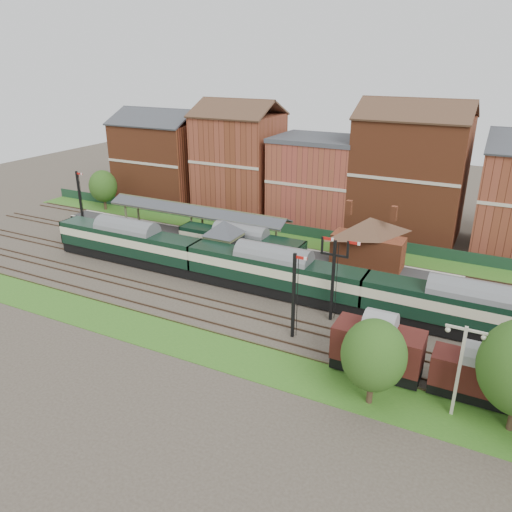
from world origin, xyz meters
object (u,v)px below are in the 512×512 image
at_px(signal_box, 224,244).
at_px(dmu_train, 273,271).
at_px(platform_railcar, 241,244).
at_px(goods_van_a, 473,375).
at_px(semaphore_bracket, 334,275).

height_order(signal_box, dmu_train, signal_box).
height_order(platform_railcar, goods_van_a, platform_railcar).
relative_size(signal_box, dmu_train, 0.10).
distance_m(semaphore_bracket, dmu_train, 7.93).
height_order(dmu_train, platform_railcar, dmu_train).
height_order(signal_box, semaphore_bracket, semaphore_bracket).
height_order(semaphore_bracket, goods_van_a, semaphore_bracket).
relative_size(dmu_train, platform_railcar, 3.55).
height_order(semaphore_bracket, dmu_train, semaphore_bracket).
distance_m(signal_box, semaphore_bracket, 16.16).
height_order(semaphore_bracket, platform_railcar, semaphore_bracket).
relative_size(signal_box, semaphore_bracket, 0.73).
xyz_separation_m(semaphore_bracket, goods_van_a, (12.88, -6.50, -2.62)).
bearing_deg(goods_van_a, signal_box, 156.31).
bearing_deg(signal_box, platform_railcar, 83.35).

